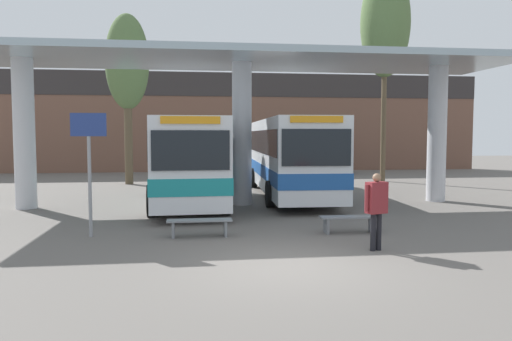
{
  "coord_description": "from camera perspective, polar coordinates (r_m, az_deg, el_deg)",
  "views": [
    {
      "loc": [
        -1.98,
        -9.89,
        2.67
      ],
      "look_at": [
        0.0,
        4.98,
        1.6
      ],
      "focal_mm": 35.0,
      "sensor_mm": 36.0,
      "label": 1
    }
  ],
  "objects": [
    {
      "name": "transit_bus_left_bay",
      "position": [
        19.72,
        -7.98,
        1.55
      ],
      "size": [
        2.96,
        10.52,
        3.24
      ],
      "rotation": [
        0.0,
        0.0,
        3.17
      ],
      "color": "silver",
      "rests_on": "ground_plane"
    },
    {
      "name": "transit_bus_center_bay",
      "position": [
        22.13,
        3.66,
        1.94
      ],
      "size": [
        3.09,
        12.21,
        3.31
      ],
      "rotation": [
        0.0,
        0.0,
        3.1
      ],
      "color": "silver",
      "rests_on": "ground_plane"
    },
    {
      "name": "poplar_tree_behind_right",
      "position": [
        30.21,
        14.56,
        15.91
      ],
      "size": [
        2.78,
        2.78,
        12.05
      ],
      "color": "brown",
      "rests_on": "ground_plane"
    },
    {
      "name": "waiting_bench_near_pillar",
      "position": [
        13.22,
        -6.48,
        -6.09
      ],
      "size": [
        1.7,
        0.44,
        0.46
      ],
      "color": "slate",
      "rests_on": "ground_plane"
    },
    {
      "name": "poplar_tree_behind_left",
      "position": [
        28.14,
        -14.51,
        11.66
      ],
      "size": [
        2.31,
        2.31,
        9.13
      ],
      "color": "brown",
      "rests_on": "ground_plane"
    },
    {
      "name": "parked_car_street",
      "position": [
        34.58,
        7.18,
        1.26
      ],
      "size": [
        4.36,
        1.97,
        2.05
      ],
      "rotation": [
        0.0,
        0.0,
        0.01
      ],
      "color": "navy",
      "rests_on": "ground_plane"
    },
    {
      "name": "pedestrian_waiting",
      "position": [
        11.82,
        13.6,
        -3.69
      ],
      "size": [
        0.66,
        0.39,
        1.79
      ],
      "rotation": [
        0.0,
        0.0,
        0.32
      ],
      "color": "black",
      "rests_on": "ground_plane"
    },
    {
      "name": "station_canopy",
      "position": [
        19.16,
        -1.64,
        10.51
      ],
      "size": [
        20.77,
        5.3,
        5.65
      ],
      "color": "silver",
      "rests_on": "ground_plane"
    },
    {
      "name": "waiting_bench_mid_platform",
      "position": [
        13.9,
        10.62,
        -5.64
      ],
      "size": [
        1.6,
        0.44,
        0.46
      ],
      "color": "slate",
      "rests_on": "ground_plane"
    },
    {
      "name": "info_sign_platform",
      "position": [
        13.64,
        -18.55,
        2.29
      ],
      "size": [
        0.9,
        0.09,
        3.24
      ],
      "color": "gray",
      "rests_on": "ground_plane"
    },
    {
      "name": "ground_plane",
      "position": [
        10.43,
        3.68,
        -10.76
      ],
      "size": [
        100.0,
        100.0,
        0.0
      ],
      "primitive_type": "plane",
      "color": "#605B56"
    },
    {
      "name": "townhouse_backdrop",
      "position": [
        36.83,
        -4.53,
        6.44
      ],
      "size": [
        40.0,
        0.58,
        7.2
      ],
      "color": "brown",
      "rests_on": "ground_plane"
    }
  ]
}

